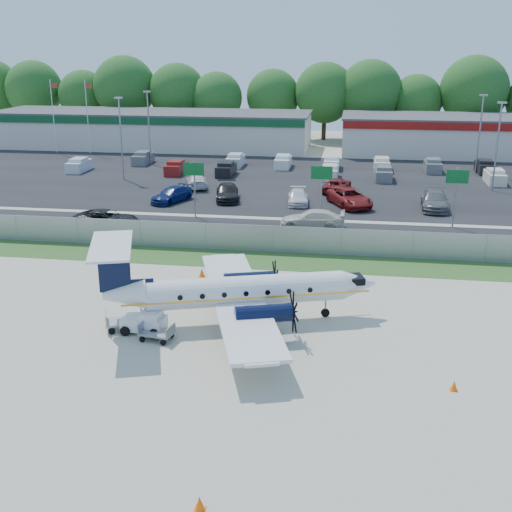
# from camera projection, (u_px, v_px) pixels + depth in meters

# --- Properties ---
(ground) EXTENTS (170.00, 170.00, 0.00)m
(ground) POSITION_uv_depth(u_px,v_px,m) (239.00, 332.00, 33.92)
(ground) COLOR #B9B59D
(ground) RESTS_ON ground
(grass_verge) EXTENTS (170.00, 4.00, 0.02)m
(grass_verge) POSITION_uv_depth(u_px,v_px,m) (269.00, 261.00, 45.18)
(grass_verge) COLOR #2D561E
(grass_verge) RESTS_ON ground
(access_road) EXTENTS (170.00, 8.00, 0.02)m
(access_road) POSITION_uv_depth(u_px,v_px,m) (280.00, 233.00, 51.75)
(access_road) COLOR black
(access_road) RESTS_ON ground
(parking_lot) EXTENTS (170.00, 32.00, 0.02)m
(parking_lot) POSITION_uv_depth(u_px,v_px,m) (302.00, 181.00, 71.47)
(parking_lot) COLOR black
(parking_lot) RESTS_ON ground
(perimeter_fence) EXTENTS (120.00, 0.06, 1.99)m
(perimeter_fence) POSITION_uv_depth(u_px,v_px,m) (272.00, 239.00, 46.75)
(perimeter_fence) COLOR gray
(perimeter_fence) RESTS_ON ground
(building_west) EXTENTS (46.40, 12.40, 5.24)m
(building_west) POSITION_uv_depth(u_px,v_px,m) (153.00, 129.00, 94.72)
(building_west) COLOR silver
(building_west) RESTS_ON ground
(building_east) EXTENTS (44.40, 12.40, 5.24)m
(building_east) POSITION_uv_depth(u_px,v_px,m) (505.00, 136.00, 87.58)
(building_east) COLOR silver
(building_east) RESTS_ON ground
(sign_left) EXTENTS (1.80, 0.26, 5.00)m
(sign_left) POSITION_uv_depth(u_px,v_px,m) (194.00, 177.00, 55.44)
(sign_left) COLOR gray
(sign_left) RESTS_ON ground
(sign_mid) EXTENTS (1.80, 0.26, 5.00)m
(sign_mid) POSITION_uv_depth(u_px,v_px,m) (321.00, 181.00, 53.87)
(sign_mid) COLOR gray
(sign_mid) RESTS_ON ground
(sign_right) EXTENTS (1.80, 0.26, 5.00)m
(sign_right) POSITION_uv_depth(u_px,v_px,m) (456.00, 185.00, 52.30)
(sign_right) COLOR gray
(sign_right) RESTS_ON ground
(flagpole_west) EXTENTS (1.06, 0.12, 10.00)m
(flagpole_west) POSITION_uv_depth(u_px,v_px,m) (53.00, 112.00, 88.92)
(flagpole_west) COLOR silver
(flagpole_west) RESTS_ON ground
(flagpole_east) EXTENTS (1.06, 0.12, 10.00)m
(flagpole_east) POSITION_uv_depth(u_px,v_px,m) (88.00, 112.00, 88.21)
(flagpole_east) COLOR silver
(flagpole_east) RESTS_ON ground
(light_pole_nw) EXTENTS (0.90, 0.35, 9.09)m
(light_pole_nw) POSITION_uv_depth(u_px,v_px,m) (121.00, 133.00, 70.82)
(light_pole_nw) COLOR gray
(light_pole_nw) RESTS_ON ground
(light_pole_ne) EXTENTS (0.90, 0.35, 9.09)m
(light_pole_ne) POSITION_uv_depth(u_px,v_px,m) (498.00, 141.00, 65.10)
(light_pole_ne) COLOR gray
(light_pole_ne) RESTS_ON ground
(light_pole_sw) EXTENTS (0.90, 0.35, 9.09)m
(light_pole_sw) POSITION_uv_depth(u_px,v_px,m) (149.00, 123.00, 80.21)
(light_pole_sw) COLOR gray
(light_pole_sw) RESTS_ON ground
(light_pole_se) EXTENTS (0.90, 0.35, 9.09)m
(light_pole_se) POSITION_uv_depth(u_px,v_px,m) (480.00, 129.00, 74.49)
(light_pole_se) COLOR gray
(light_pole_se) RESTS_ON ground
(tree_line) EXTENTS (112.00, 6.00, 14.00)m
(tree_line) POSITION_uv_depth(u_px,v_px,m) (319.00, 139.00, 103.40)
(tree_line) COLOR #1F5418
(tree_line) RESTS_ON ground
(aircraft) EXTENTS (15.58, 15.19, 4.77)m
(aircraft) POSITION_uv_depth(u_px,v_px,m) (240.00, 291.00, 34.58)
(aircraft) COLOR silver
(aircraft) RESTS_ON ground
(pushback_tug) EXTENTS (2.28, 1.69, 1.19)m
(pushback_tug) POSITION_uv_depth(u_px,v_px,m) (146.00, 322.00, 33.82)
(pushback_tug) COLOR silver
(pushback_tug) RESTS_ON ground
(baggage_cart_near) EXTENTS (1.86, 1.31, 0.90)m
(baggage_cart_near) POSITION_uv_depth(u_px,v_px,m) (157.00, 332.00, 32.92)
(baggage_cart_near) COLOR gray
(baggage_cart_near) RESTS_ON ground
(baggage_cart_far) EXTENTS (2.27, 1.84, 1.03)m
(baggage_cart_far) POSITION_uv_depth(u_px,v_px,m) (124.00, 320.00, 34.20)
(baggage_cart_far) COLOR gray
(baggage_cart_far) RESTS_ON ground
(cone_nose) EXTENTS (0.32, 0.32, 0.46)m
(cone_nose) POSITION_uv_depth(u_px,v_px,m) (454.00, 386.00, 28.16)
(cone_nose) COLOR #FF5D08
(cone_nose) RESTS_ON ground
(cone_port_wing) EXTENTS (0.37, 0.37, 0.53)m
(cone_port_wing) POSITION_uv_depth(u_px,v_px,m) (200.00, 504.00, 20.87)
(cone_port_wing) COLOR #FF5D08
(cone_port_wing) RESTS_ON ground
(cone_starboard_wing) EXTENTS (0.40, 0.40, 0.56)m
(cone_starboard_wing) POSITION_uv_depth(u_px,v_px,m) (202.00, 273.00, 41.99)
(cone_starboard_wing) COLOR #FF5D08
(cone_starboard_wing) RESTS_ON ground
(road_car_west) EXTENTS (5.63, 2.82, 1.53)m
(road_car_west) POSITION_uv_depth(u_px,v_px,m) (107.00, 228.00, 53.21)
(road_car_west) COLOR black
(road_car_west) RESTS_ON ground
(road_car_mid) EXTENTS (5.34, 2.25, 1.54)m
(road_car_mid) POSITION_uv_depth(u_px,v_px,m) (312.00, 228.00, 53.20)
(road_car_mid) COLOR beige
(road_car_mid) RESTS_ON ground
(parked_car_a) EXTENTS (3.76, 5.32, 1.43)m
(parked_car_a) POSITION_uv_depth(u_px,v_px,m) (172.00, 202.00, 62.06)
(parked_car_a) COLOR navy
(parked_car_a) RESTS_ON ground
(parked_car_b) EXTENTS (3.18, 5.67, 1.55)m
(parked_car_b) POSITION_uv_depth(u_px,v_px,m) (227.00, 200.00, 62.82)
(parked_car_b) COLOR black
(parked_car_b) RESTS_ON ground
(parked_car_c) EXTENTS (2.29, 4.72, 1.32)m
(parked_car_c) POSITION_uv_depth(u_px,v_px,m) (298.00, 204.00, 61.33)
(parked_car_c) COLOR silver
(parked_car_c) RESTS_ON ground
(parked_car_d) EXTENTS (4.95, 6.55, 1.65)m
(parked_car_d) POSITION_uv_depth(u_px,v_px,m) (349.00, 206.00, 60.45)
(parked_car_d) COLOR maroon
(parked_car_d) RESTS_ON ground
(parked_car_e) EXTENTS (2.66, 5.88, 1.67)m
(parked_car_e) POSITION_uv_depth(u_px,v_px,m) (434.00, 209.00, 59.39)
(parked_car_e) COLOR #595B5E
(parked_car_e) RESTS_ON ground
(parked_car_f) EXTENTS (3.35, 5.33, 1.44)m
(parked_car_f) POSITION_uv_depth(u_px,v_px,m) (197.00, 188.00, 68.38)
(parked_car_f) COLOR silver
(parked_car_f) RESTS_ON ground
(parked_car_g) EXTENTS (3.08, 5.35, 1.40)m
(parked_car_g) POSITION_uv_depth(u_px,v_px,m) (337.00, 192.00, 66.40)
(parked_car_g) COLOR maroon
(parked_car_g) RESTS_ON ground
(far_parking_rows) EXTENTS (56.00, 10.00, 1.60)m
(far_parking_rows) POSITION_uv_depth(u_px,v_px,m) (305.00, 173.00, 76.17)
(far_parking_rows) COLOR gray
(far_parking_rows) RESTS_ON ground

